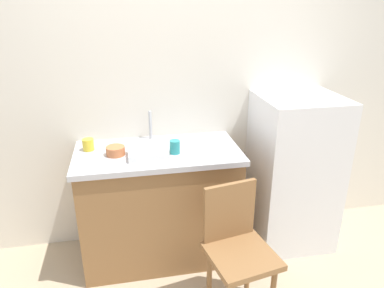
# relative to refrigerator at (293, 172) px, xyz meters

# --- Properties ---
(back_wall) EXTENTS (4.80, 0.10, 2.69)m
(back_wall) POSITION_rel_refrigerator_xyz_m (-0.92, 0.35, 0.71)
(back_wall) COLOR silver
(back_wall) RESTS_ON ground_plane
(cabinet_base) EXTENTS (1.18, 0.60, 0.88)m
(cabinet_base) POSITION_rel_refrigerator_xyz_m (-1.11, -0.00, -0.20)
(cabinet_base) COLOR olive
(cabinet_base) RESTS_ON ground_plane
(countertop) EXTENTS (1.22, 0.64, 0.04)m
(countertop) POSITION_rel_refrigerator_xyz_m (-1.11, -0.00, 0.27)
(countertop) COLOR #B7B7BC
(countertop) RESTS_ON cabinet_base
(faucet) EXTENTS (0.02, 0.02, 0.23)m
(faucet) POSITION_rel_refrigerator_xyz_m (-1.14, 0.25, 0.40)
(faucet) COLOR #B7B7BC
(faucet) RESTS_ON countertop
(refrigerator) EXTENTS (0.63, 0.59, 1.28)m
(refrigerator) POSITION_rel_refrigerator_xyz_m (0.00, 0.00, 0.00)
(refrigerator) COLOR white
(refrigerator) RESTS_ON ground_plane
(chair) EXTENTS (0.47, 0.47, 0.89)m
(chair) POSITION_rel_refrigerator_xyz_m (-0.69, -0.66, -0.14)
(chair) COLOR olive
(chair) RESTS_ON ground_plane
(dish_tray) EXTENTS (0.28, 0.20, 0.05)m
(dish_tray) POSITION_rel_refrigerator_xyz_m (-1.19, -0.10, 0.31)
(dish_tray) COLOR white
(dish_tray) RESTS_ON countertop
(terracotta_bowl) EXTENTS (0.13, 0.13, 0.06)m
(terracotta_bowl) POSITION_rel_refrigerator_xyz_m (-1.41, -0.03, 0.32)
(terracotta_bowl) COLOR #C67042
(terracotta_bowl) RESTS_ON countertop
(cup_yellow) EXTENTS (0.08, 0.08, 0.09)m
(cup_yellow) POSITION_rel_refrigerator_xyz_m (-1.61, 0.10, 0.33)
(cup_yellow) COLOR yellow
(cup_yellow) RESTS_ON countertop
(cup_teal) EXTENTS (0.07, 0.07, 0.10)m
(cup_teal) POSITION_rel_refrigerator_xyz_m (-0.99, -0.08, 0.34)
(cup_teal) COLOR teal
(cup_teal) RESTS_ON countertop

